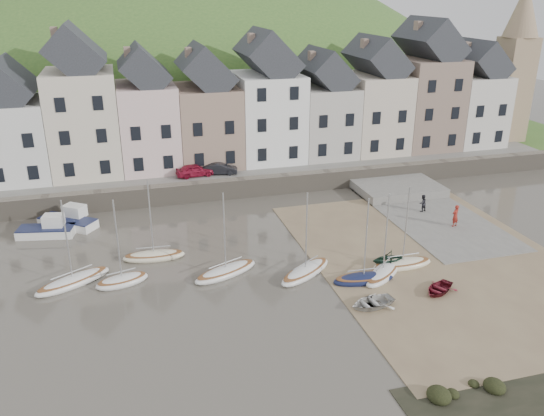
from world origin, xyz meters
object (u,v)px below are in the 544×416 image
object	(u,v)px
rowboat_white	(372,302)
car_left	(195,170)
sailboat_0	(73,281)
person_dark	(423,203)
person_red	(455,216)
car_right	(220,169)
rowboat_red	(439,289)
rowboat_green	(388,259)

from	to	relation	value
rowboat_white	car_left	world-z (taller)	car_left
sailboat_0	person_dark	bearing A→B (deg)	10.02
person_red	car_right	world-z (taller)	car_right
rowboat_white	person_red	distance (m)	15.40
rowboat_red	person_red	distance (m)	11.59
car_right	rowboat_white	bearing A→B (deg)	-154.82
sailboat_0	rowboat_white	world-z (taller)	sailboat_0
rowboat_green	rowboat_red	xyz separation A→B (m)	(1.54, -4.19, -0.36)
rowboat_green	person_dark	xyz separation A→B (m)	(7.70, 8.66, 0.21)
person_red	person_dark	size ratio (longest dim) A/B	1.21
person_red	car_left	size ratio (longest dim) A/B	0.52
rowboat_white	car_right	xyz separation A→B (m)	(-5.03, 24.18, 1.80)
car_left	rowboat_red	bearing A→B (deg)	-157.97
rowboat_white	person_dark	size ratio (longest dim) A/B	1.89
car_left	car_right	xyz separation A→B (m)	(2.48, 0.00, -0.06)
rowboat_white	car_right	world-z (taller)	car_right
rowboat_green	rowboat_white	bearing A→B (deg)	-35.72
person_dark	car_right	xyz separation A→B (m)	(-16.17, 10.91, 1.26)
person_red	rowboat_green	bearing A→B (deg)	10.40
rowboat_white	person_dark	bearing A→B (deg)	131.01
person_red	car_left	distance (m)	24.43
person_red	person_dark	xyz separation A→B (m)	(-0.91, 3.69, -0.16)
rowboat_green	person_dark	bearing A→B (deg)	139.31
car_right	person_red	bearing A→B (deg)	-117.11
rowboat_red	person_dark	distance (m)	14.26
rowboat_white	rowboat_green	world-z (taller)	rowboat_green
sailboat_0	person_red	bearing A→B (deg)	2.81
person_red	car_right	bearing A→B (deg)	-60.11
person_red	person_dark	bearing A→B (deg)	-95.76
car_left	sailboat_0	bearing A→B (deg)	140.72
rowboat_green	rowboat_red	size ratio (longest dim) A/B	0.92
car_left	person_dark	bearing A→B (deg)	-126.03
person_dark	car_left	world-z (taller)	car_left
car_left	car_right	distance (m)	2.48
rowboat_white	car_left	size ratio (longest dim) A/B	0.81
sailboat_0	rowboat_red	bearing A→B (deg)	-18.32
person_dark	car_left	distance (m)	21.64
sailboat_0	person_dark	xyz separation A→B (m)	(29.32, 5.18, 0.64)
sailboat_0	car_right	size ratio (longest dim) A/B	1.86
rowboat_red	car_right	world-z (taller)	car_right
rowboat_red	person_red	xyz separation A→B (m)	(7.06, 9.16, 0.73)
car_right	car_left	bearing A→B (deg)	103.42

